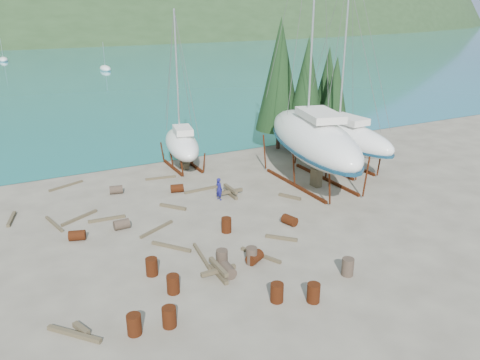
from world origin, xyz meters
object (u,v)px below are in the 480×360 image
large_sailboat_near (313,138)px  large_sailboat_far (343,136)px  small_sailboat_shore (182,144)px  worker (219,189)px

large_sailboat_near → large_sailboat_far: 4.64m
large_sailboat_far → small_sailboat_shore: bearing=148.1°
large_sailboat_near → large_sailboat_far: (4.22, 1.76, -0.79)m
small_sailboat_shore → worker: (-0.31, -7.55, -1.22)m
large_sailboat_near → small_sailboat_shore: 10.60m
large_sailboat_near → worker: size_ratio=13.86×
large_sailboat_far → small_sailboat_shore: large_sailboat_far is taller
small_sailboat_shore → large_sailboat_near: bearing=-36.7°
small_sailboat_shore → worker: 7.66m
small_sailboat_shore → worker: small_sailboat_shore is taller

